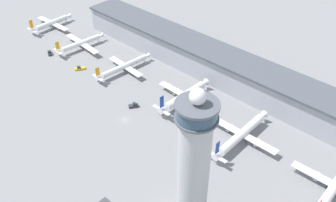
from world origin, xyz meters
name	(u,v)px	position (x,y,z in m)	size (l,w,h in m)	color
ground_plane	(125,120)	(0.00, 0.00, 0.00)	(1000.00, 1000.00, 0.00)	gray
terminal_building	(204,58)	(0.00, 70.00, 9.51)	(208.09, 25.00, 18.83)	#A3A8B2
control_tower	(194,163)	(67.98, -22.83, 31.77)	(15.68, 15.68, 65.80)	#BCBCC1
airplane_gate_alpha	(52,23)	(-129.71, 37.18, 4.07)	(37.48, 37.47, 12.77)	silver
airplane_gate_bravo	(81,43)	(-84.31, 32.50, 4.44)	(38.62, 38.95, 12.04)	white
airplane_gate_charlie	(124,66)	(-37.89, 33.43, 3.95)	(32.49, 43.77, 11.56)	silver
airplane_gate_delta	(185,96)	(13.88, 35.29, 4.57)	(41.21, 40.99, 14.38)	silver
airplane_gate_echo	(242,134)	(57.52, 30.10, 4.52)	(40.51, 45.72, 13.81)	white
airplane_gate_foxtrot	(335,186)	(107.45, 29.95, 4.50)	(41.61, 43.74, 13.61)	silver
service_truck_catering	(50,53)	(-94.19, 11.83, 1.03)	(6.49, 4.92, 2.96)	black
service_truck_fuel	(182,107)	(16.26, 29.84, 0.88)	(3.20, 6.95, 2.55)	black
service_truck_baggage	(134,106)	(-4.94, 11.21, 0.94)	(5.17, 6.14, 2.70)	black
service_truck_water	(80,68)	(-61.63, 14.30, 0.84)	(5.63, 7.30, 2.44)	black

